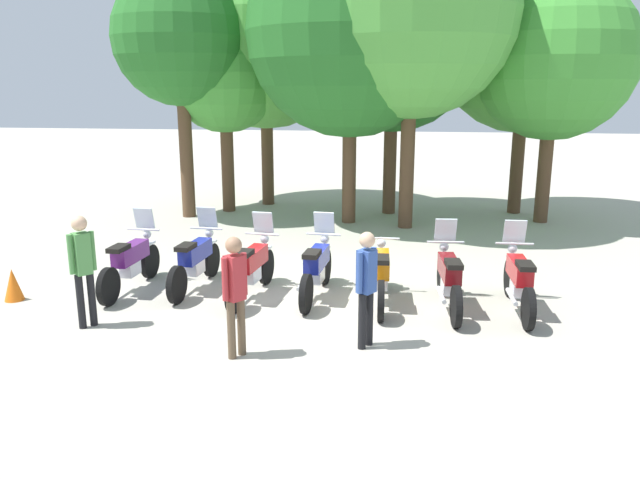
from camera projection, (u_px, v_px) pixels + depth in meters
name	position (u px, v px, depth m)	size (l,w,h in m)	color
ground_plane	(316.00, 298.00, 10.63)	(80.00, 80.00, 0.00)	#ADA899
motorcycle_0	(131.00, 262.00, 10.95)	(0.62, 2.19, 1.37)	black
motorcycle_1	(196.00, 260.00, 11.04)	(0.62, 2.19, 1.37)	black
motorcycle_2	(252.00, 267.00, 10.61)	(0.64, 2.19, 1.37)	black
motorcycle_3	(317.00, 268.00, 10.59)	(0.62, 2.19, 1.37)	black
motorcycle_4	(381.00, 274.00, 10.28)	(0.62, 2.19, 0.99)	black
motorcycle_5	(449.00, 278.00, 10.04)	(0.62, 2.19, 1.37)	black
motorcycle_6	(519.00, 280.00, 9.94)	(0.62, 2.19, 1.37)	black
person_0	(366.00, 281.00, 8.44)	(0.30, 0.38, 1.63)	black
person_1	(235.00, 288.00, 8.12)	(0.30, 0.37, 1.65)	brown
person_2	(83.00, 263.00, 9.14)	(0.32, 0.35, 1.70)	black
tree_0	(180.00, 39.00, 16.14)	(3.52, 3.52, 6.50)	brown
tree_1	(224.00, 74.00, 17.12)	(3.26, 3.26, 5.49)	brown
tree_2	(265.00, 39.00, 17.93)	(5.10, 5.10, 7.37)	brown
tree_3	(351.00, 32.00, 15.39)	(5.20, 5.20, 7.42)	brown
tree_4	(393.00, 44.00, 16.63)	(4.69, 4.69, 6.95)	brown
tree_5	(412.00, 11.00, 14.69)	(5.06, 5.06, 7.76)	brown
tree_6	(554.00, 58.00, 15.57)	(4.10, 4.10, 6.25)	brown
tree_7	(526.00, 44.00, 16.68)	(4.75, 4.75, 6.99)	brown
traffic_cone	(13.00, 285.00, 10.47)	(0.32, 0.32, 0.55)	orange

